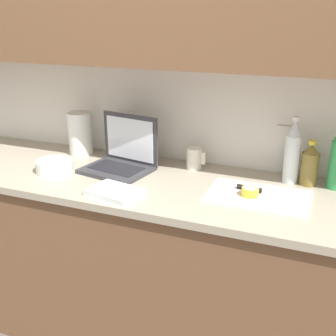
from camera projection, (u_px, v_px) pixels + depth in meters
name	position (u px, v px, depth m)	size (l,w,h in m)	color
ground_plane	(137.00, 328.00, 2.34)	(12.00, 12.00, 0.00)	#564C47
wall_back	(152.00, 33.00, 2.02)	(5.20, 0.38, 2.60)	white
counter_unit	(131.00, 255.00, 2.19)	(2.21, 0.66, 0.91)	brown
laptop	(122.00, 157.00, 2.11)	(0.36, 0.31, 0.27)	#333338
cutting_board	(258.00, 196.00, 1.81)	(0.44, 0.28, 0.01)	silver
knife	(256.00, 190.00, 1.84)	(0.26, 0.06, 0.02)	silver
lemon_half_cut	(250.00, 192.00, 1.80)	(0.07, 0.07, 0.04)	yellow
bottle_green_soda	(292.00, 153.00, 1.92)	(0.07, 0.07, 0.31)	silver
bottle_oil_tall	(310.00, 165.00, 1.91)	(0.08, 0.08, 0.21)	olive
measuring_cup	(194.00, 158.00, 2.12)	(0.10, 0.08, 0.11)	silver
bowl_white	(54.00, 166.00, 2.09)	(0.18, 0.18, 0.06)	white
paper_towel_roll	(80.00, 133.00, 2.32)	(0.13, 0.13, 0.24)	white
dish_towel	(114.00, 192.00, 1.83)	(0.22, 0.16, 0.02)	white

